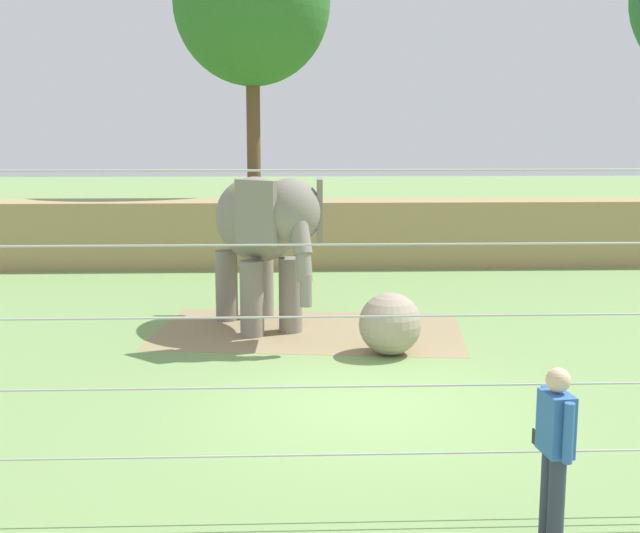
{
  "coord_description": "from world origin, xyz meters",
  "views": [
    {
      "loc": [
        -1.05,
        -10.62,
        3.71
      ],
      "look_at": [
        -0.51,
        3.3,
        1.4
      ],
      "focal_mm": 45.28,
      "sensor_mm": 36.0,
      "label": 1
    }
  ],
  "objects": [
    {
      "name": "zookeeper",
      "position": [
        1.31,
        -3.87,
        0.93
      ],
      "size": [
        0.26,
        0.58,
        1.67
      ],
      "color": "#33384C",
      "rests_on": "ground"
    },
    {
      "name": "elephant",
      "position": [
        -1.54,
        4.48,
        1.96
      ],
      "size": [
        2.51,
        3.73,
        2.95
      ],
      "color": "gray",
      "rests_on": "ground"
    },
    {
      "name": "ground_plane",
      "position": [
        0.0,
        0.0,
        0.0
      ],
      "size": [
        120.0,
        120.0,
        0.0
      ],
      "primitive_type": "plane",
      "color": "#759956"
    },
    {
      "name": "enrichment_ball",
      "position": [
        0.65,
        2.58,
        0.53
      ],
      "size": [
        1.06,
        1.06,
        1.06
      ],
      "primitive_type": "sphere",
      "color": "gray",
      "rests_on": "ground"
    },
    {
      "name": "dirt_patch",
      "position": [
        -0.66,
        4.28,
        0.0
      ],
      "size": [
        6.09,
        4.04,
        0.01
      ],
      "primitive_type": "cube",
      "rotation": [
        0.0,
        0.0,
        -0.12
      ],
      "color": "#937F5B",
      "rests_on": "ground"
    },
    {
      "name": "tree_left_of_centre",
      "position": [
        -2.16,
        15.64,
        7.71
      ],
      "size": [
        4.91,
        4.91,
        10.33
      ],
      "color": "brown",
      "rests_on": "ground"
    },
    {
      "name": "embankment_wall",
      "position": [
        0.0,
        12.11,
        0.92
      ],
      "size": [
        36.0,
        1.8,
        1.84
      ],
      "primitive_type": "cube",
      "color": "tan",
      "rests_on": "ground"
    },
    {
      "name": "cable_fence",
      "position": [
        0.0,
        -3.23,
        1.77
      ],
      "size": [
        11.06,
        0.21,
        3.51
      ],
      "color": "brown",
      "rests_on": "ground"
    }
  ]
}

